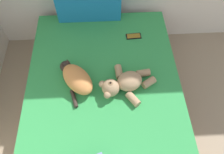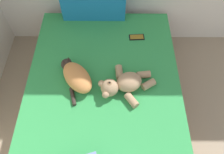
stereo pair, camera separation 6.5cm
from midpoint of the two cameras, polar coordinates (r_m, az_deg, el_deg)
name	(u,v)px [view 2 (the right image)]	position (r m, az deg, el deg)	size (l,w,h in m)	color
bed	(104,102)	(2.11, -1.17, -6.33)	(1.37, 1.97, 0.46)	#9E7A56
cat	(76,76)	(1.91, -8.09, 0.19)	(0.35, 0.43, 0.15)	#D18447
teddy_bear	(123,84)	(1.85, 3.91, -1.80)	(0.49, 0.41, 0.16)	tan
cell_phone	(137,37)	(2.28, 7.08, 9.94)	(0.15, 0.08, 0.01)	black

